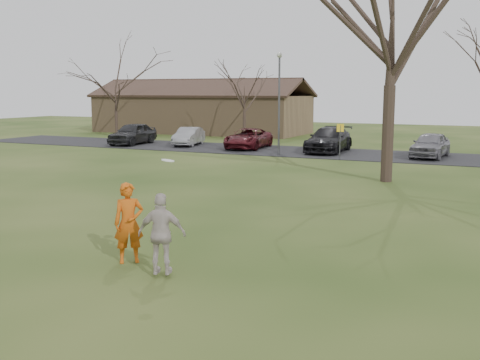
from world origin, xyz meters
name	(u,v)px	position (x,y,z in m)	size (l,w,h in m)	color
ground	(163,273)	(0.00, 0.00, 0.00)	(120.00, 120.00, 0.00)	#1E380F
parking_strip	(384,156)	(0.00, 25.00, 0.02)	(62.00, 6.50, 0.04)	black
player_defender	(129,223)	(-1.13, 0.35, 0.94)	(0.69, 0.45, 1.88)	#C25010
car_0	(133,133)	(-18.42, 24.57, 0.84)	(1.89, 4.71, 1.60)	#252527
car_1	(189,136)	(-14.22, 25.60, 0.69)	(1.38, 3.96, 1.31)	gray
car_2	(248,138)	(-9.39, 25.46, 0.72)	(2.27, 4.92, 1.37)	#4C1218
car_3	(329,140)	(-3.70, 25.58, 0.83)	(2.21, 5.45, 1.58)	black
car_4	(430,145)	(2.67, 25.13, 0.79)	(1.77, 4.40, 1.50)	slate
catching_play	(162,234)	(0.15, -0.25, 0.96)	(1.11, 0.74, 2.49)	#BAACA6
building	(201,112)	(-20.00, 38.00, 1.93)	(20.60, 8.50, 5.14)	#8C6D4C
lamp_post	(279,91)	(-6.00, 22.50, 3.97)	(0.34, 0.34, 6.27)	#47474C
sign_yellow	(340,135)	(-2.00, 22.00, 1.45)	(0.35, 0.35, 2.08)	#47474C
big_tree	(393,18)	(2.00, 15.00, 7.00)	(9.00, 9.00, 14.00)	#352821
small_tree_row	(470,92)	(4.38, 30.06, 3.89)	(55.00, 5.90, 8.50)	#352821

